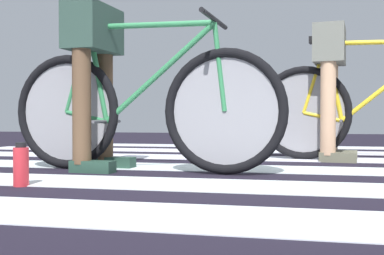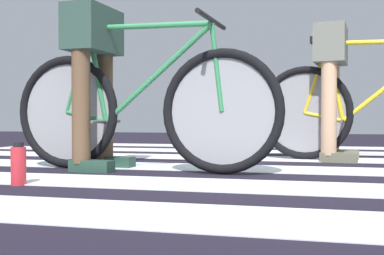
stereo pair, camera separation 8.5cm
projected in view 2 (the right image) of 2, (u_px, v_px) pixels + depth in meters
The scene contains 7 objects.
ground at pixel (229, 175), 2.76m from camera, with size 18.00×14.00×0.02m.
crosswalk_markings at pixel (231, 168), 3.04m from camera, with size 5.48×5.01×0.00m.
bicycle_1_of_2 at pixel (139, 107), 2.89m from camera, with size 1.73×0.52×0.93m.
cyclist_1_of_2 at pixel (94, 65), 2.98m from camera, with size 0.35×0.43×1.00m.
bicycle_2_of_2 at pixel (376, 109), 3.49m from camera, with size 1.73×0.52×0.93m.
cyclist_2_of_2 at pixel (331, 74), 3.59m from camera, with size 0.36×0.44×1.00m.
water_bottle at pixel (18, 165), 2.29m from camera, with size 0.07×0.07×0.21m.
Camera 2 is at (0.44, -2.73, 0.34)m, focal length 44.99 mm.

